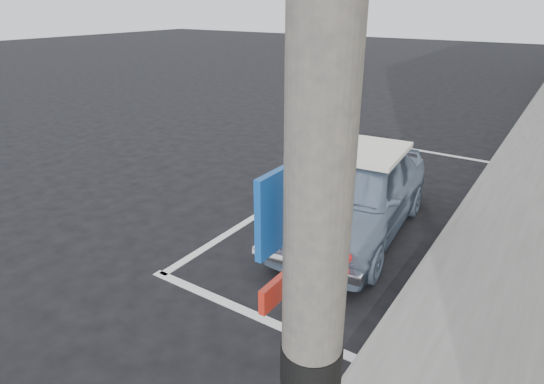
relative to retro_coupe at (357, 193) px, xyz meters
The scene contains 6 objects.
ground 2.15m from the retro_coupe, 107.93° to the right, with size 80.00×80.00×0.00m, color black.
pline_rear 2.54m from the retro_coupe, 93.09° to the right, with size 3.00×0.12×0.01m, color silver.
pline_front 4.59m from the retro_coupe, 91.67° to the left, with size 3.00×0.12×0.01m, color silver.
pline_side 1.96m from the retro_coupe, 145.73° to the left, with size 0.12×7.00×0.01m, color silver.
retro_coupe is the anchor object (origin of this frame).
cat 1.71m from the retro_coupe, 85.23° to the right, with size 0.27×0.50×0.27m.
Camera 1 is at (2.98, -3.80, 3.21)m, focal length 30.00 mm.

